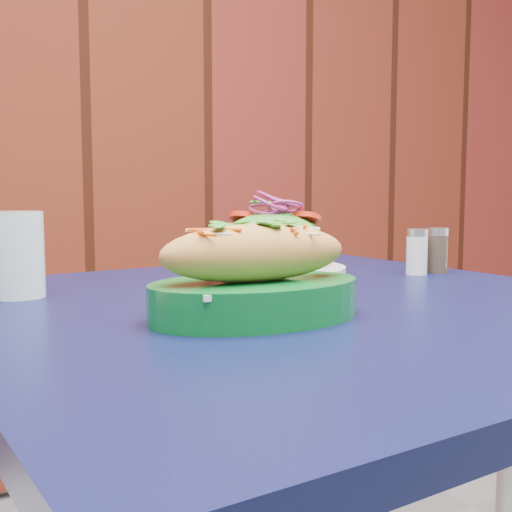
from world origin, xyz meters
TOP-DOWN VIEW (x-y plane):
  - cafe_table at (0.30, 1.73)m, footprint 0.83×0.83m
  - banh_mi_basket at (0.19, 1.66)m, footprint 0.24×0.16m
  - salad_plate at (0.40, 1.95)m, footprint 0.23×0.23m
  - water_glass at (0.01, 1.92)m, footprint 0.07×0.07m
  - salt_shaker at (0.59, 1.83)m, footprint 0.03×0.03m
  - pepper_shaker at (0.64, 1.83)m, footprint 0.03×0.03m

SIDE VIEW (x-z plane):
  - cafe_table at x=0.30m, z-range 0.29..1.04m
  - salt_shaker at x=0.59m, z-range 0.75..0.82m
  - pepper_shaker at x=0.64m, z-range 0.75..0.82m
  - banh_mi_basket at x=0.19m, z-range 0.74..0.85m
  - salad_plate at x=0.40m, z-range 0.73..0.86m
  - water_glass at x=0.01m, z-range 0.75..0.86m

